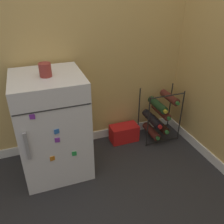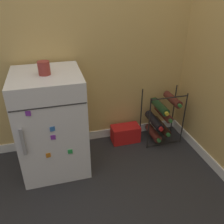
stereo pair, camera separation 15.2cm
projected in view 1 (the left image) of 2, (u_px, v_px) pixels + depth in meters
name	position (u px, v px, depth m)	size (l,w,h in m)	color
ground_plane	(119.00, 182.00, 1.99)	(14.00, 14.00, 0.00)	#28282B
wall_back	(90.00, 14.00, 1.97)	(6.81, 0.07, 2.50)	tan
mini_fridge	(53.00, 125.00, 1.95)	(0.54, 0.57, 0.87)	white
wine_rack	(158.00, 115.00, 2.42)	(0.38, 0.32, 0.56)	black
soda_box	(124.00, 133.00, 2.47)	(0.29, 0.15, 0.18)	red
fridge_top_cup	(45.00, 70.00, 1.70)	(0.09, 0.09, 0.10)	maroon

